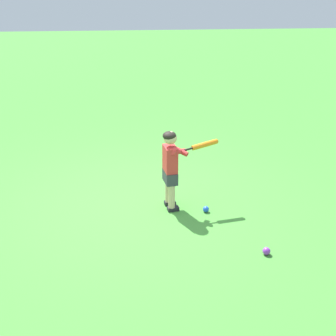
{
  "coord_description": "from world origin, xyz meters",
  "views": [
    {
      "loc": [
        -0.03,
        -5.38,
        2.9
      ],
      "look_at": [
        0.48,
        0.16,
        0.45
      ],
      "focal_mm": 47.6,
      "sensor_mm": 36.0,
      "label": 1
    }
  ],
  "objects": [
    {
      "name": "child_batter",
      "position": [
        0.51,
        -0.13,
        0.65
      ],
      "size": [
        0.76,
        0.35,
        1.08
      ],
      "color": "#232328",
      "rests_on": "ground"
    },
    {
      "name": "play_ball_near_batter",
      "position": [
        1.45,
        -1.32,
        0.04
      ],
      "size": [
        0.09,
        0.09,
        0.09
      ],
      "primitive_type": "sphere",
      "color": "purple",
      "rests_on": "ground"
    },
    {
      "name": "play_ball_far_right",
      "position": [
        0.94,
        -0.3,
        0.04
      ],
      "size": [
        0.08,
        0.08,
        0.08
      ],
      "primitive_type": "sphere",
      "color": "blue",
      "rests_on": "ground"
    },
    {
      "name": "ground_plane",
      "position": [
        0.0,
        0.0,
        0.0
      ],
      "size": [
        40.0,
        40.0,
        0.0
      ],
      "primitive_type": "plane",
      "color": "#479338"
    }
  ]
}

